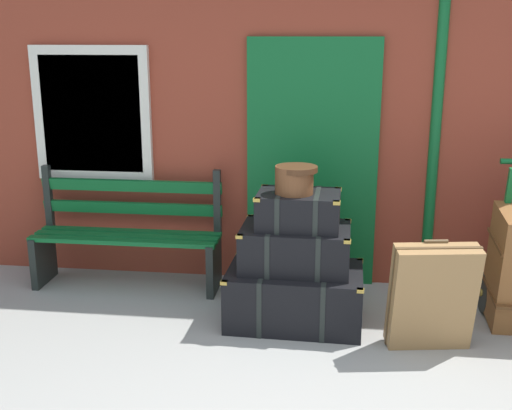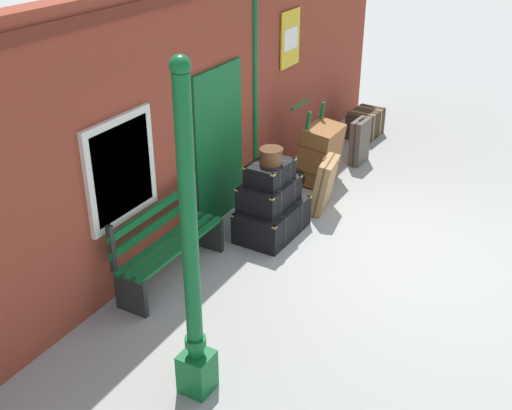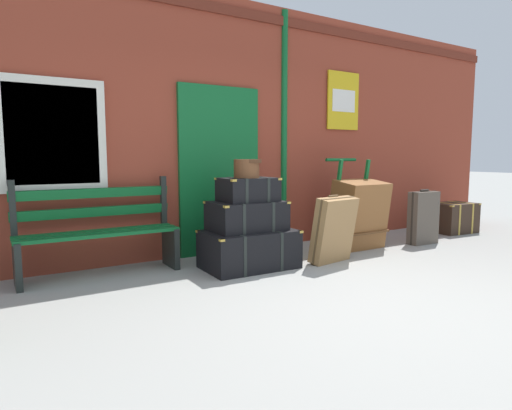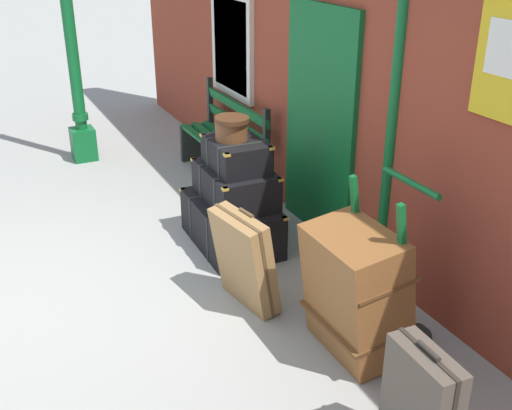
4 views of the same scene
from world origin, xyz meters
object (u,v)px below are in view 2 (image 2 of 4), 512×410
suitcase_charcoal (360,142)px  suitcase_olive (324,185)px  round_hatbox (271,155)px  lamp_post (192,282)px  steamer_trunk_middle (269,193)px  platform_bench (168,243)px  steamer_trunk_top (270,172)px  corner_trunk (365,123)px  porters_trolley (309,163)px  steamer_trunk_base (272,219)px  large_brown_trunk (320,154)px

suitcase_charcoal → suitcase_olive: size_ratio=0.98×
round_hatbox → suitcase_olive: size_ratio=0.39×
lamp_post → steamer_trunk_middle: lamp_post is taller
platform_bench → steamer_trunk_top: platform_bench is taller
suitcase_charcoal → suitcase_olive: bearing=-174.8°
platform_bench → suitcase_charcoal: size_ratio=2.05×
lamp_post → corner_trunk: (6.85, 0.94, -0.93)m
platform_bench → steamer_trunk_top: size_ratio=2.57×
lamp_post → round_hatbox: lamp_post is taller
porters_trolley → steamer_trunk_base: bearing=-170.8°
suitcase_olive → platform_bench: bearing=159.9°
platform_bench → suitcase_charcoal: platform_bench is taller
steamer_trunk_base → steamer_trunk_middle: bearing=93.1°
round_hatbox → suitcase_olive: (0.97, -0.34, -0.73)m
suitcase_charcoal → steamer_trunk_base: bearing=176.9°
steamer_trunk_base → large_brown_trunk: 1.81m
round_hatbox → corner_trunk: 4.11m
steamer_trunk_base → suitcase_olive: 1.02m
suitcase_charcoal → corner_trunk: (1.22, 0.35, -0.13)m
porters_trolley → suitcase_charcoal: (0.99, -0.44, 0.10)m
platform_bench → round_hatbox: (1.46, -0.56, 0.67)m
platform_bench → round_hatbox: size_ratio=5.22×
steamer_trunk_top → suitcase_charcoal: size_ratio=0.80×
steamer_trunk_top → corner_trunk: (3.98, 0.15, -0.63)m
steamer_trunk_base → porters_trolley: bearing=9.2°
porters_trolley → corner_trunk: porters_trolley is taller
steamer_trunk_top → suitcase_olive: size_ratio=0.78×
suitcase_olive → steamer_trunk_middle: bearing=159.4°
suitcase_olive → corner_trunk: (3.04, 0.51, -0.15)m
suitcase_olive → corner_trunk: 3.09m
lamp_post → suitcase_charcoal: size_ratio=3.93×
steamer_trunk_middle → suitcase_olive: 1.04m
steamer_trunk_base → platform_bench: bearing=158.6°
large_brown_trunk → corner_trunk: (2.21, 0.08, -0.22)m
porters_trolley → suitcase_olive: size_ratio=1.52×
steamer_trunk_top → suitcase_charcoal: steamer_trunk_top is taller
lamp_post → steamer_trunk_middle: (2.86, 0.79, -0.59)m
lamp_post → corner_trunk: 6.98m
steamer_trunk_base → round_hatbox: (-0.02, 0.02, 0.91)m
platform_bench → steamer_trunk_middle: (1.48, -0.53, 0.14)m
steamer_trunk_base → steamer_trunk_top: (0.02, 0.05, 0.66)m
steamer_trunk_top → corner_trunk: 4.03m
steamer_trunk_base → round_hatbox: bearing=125.2°
platform_bench → suitcase_charcoal: (4.26, -0.73, -0.07)m
steamer_trunk_base → steamer_trunk_top: 0.66m
suitcase_charcoal → steamer_trunk_top: bearing=175.8°
platform_bench → steamer_trunk_middle: platform_bench is taller
round_hatbox → porters_trolley: size_ratio=0.25×
steamer_trunk_middle → round_hatbox: round_hatbox is taller
steamer_trunk_middle → steamer_trunk_top: steamer_trunk_top is taller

